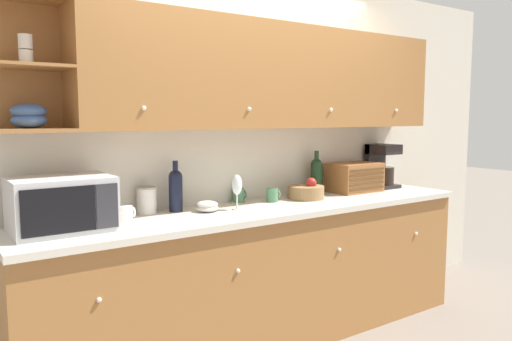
# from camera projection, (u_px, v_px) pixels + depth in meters

# --- Properties ---
(ground_plane) EXTENTS (24.00, 24.00, 0.00)m
(ground_plane) POSITION_uv_depth(u_px,v_px,m) (240.00, 325.00, 3.73)
(ground_plane) COLOR slate
(wall_back) EXTENTS (5.66, 0.06, 2.60)m
(wall_back) POSITION_uv_depth(u_px,v_px,m) (237.00, 152.00, 3.61)
(wall_back) COLOR beige
(wall_back) RESTS_ON ground_plane
(counter_unit) EXTENTS (3.28, 0.64, 0.95)m
(counter_unit) POSITION_uv_depth(u_px,v_px,m) (264.00, 274.00, 3.43)
(counter_unit) COLOR #A36B38
(counter_unit) RESTS_ON ground_plane
(backsplash_panel) EXTENTS (3.26, 0.01, 0.52)m
(backsplash_panel) POSITION_uv_depth(u_px,v_px,m) (240.00, 164.00, 3.59)
(backsplash_panel) COLOR silver
(backsplash_panel) RESTS_ON counter_unit
(upper_cabinets) EXTENTS (3.26, 0.36, 0.71)m
(upper_cabinets) POSITION_uv_depth(u_px,v_px,m) (272.00, 77.00, 3.48)
(upper_cabinets) COLOR #A36B38
(upper_cabinets) RESTS_ON backsplash_panel
(microwave) EXTENTS (0.51, 0.39, 0.29)m
(microwave) POSITION_uv_depth(u_px,v_px,m) (61.00, 204.00, 2.64)
(microwave) COLOR silver
(microwave) RESTS_ON counter_unit
(mug_blue_second) EXTENTS (0.09, 0.08, 0.09)m
(mug_blue_second) POSITION_uv_depth(u_px,v_px,m) (127.00, 213.00, 2.91)
(mug_blue_second) COLOR silver
(mug_blue_second) RESTS_ON counter_unit
(storage_canister) EXTENTS (0.13, 0.13, 0.17)m
(storage_canister) POSITION_uv_depth(u_px,v_px,m) (147.00, 200.00, 3.12)
(storage_canister) COLOR silver
(storage_canister) RESTS_ON counter_unit
(second_wine_bottle) EXTENTS (0.09, 0.09, 0.33)m
(second_wine_bottle) POSITION_uv_depth(u_px,v_px,m) (176.00, 188.00, 3.18)
(second_wine_bottle) COLOR black
(second_wine_bottle) RESTS_ON counter_unit
(bowl_stack_on_counter) EXTENTS (0.14, 0.14, 0.07)m
(bowl_stack_on_counter) POSITION_uv_depth(u_px,v_px,m) (207.00, 206.00, 3.19)
(bowl_stack_on_counter) COLOR silver
(bowl_stack_on_counter) RESTS_ON counter_unit
(wine_glass) EXTENTS (0.07, 0.07, 0.23)m
(wine_glass) POSITION_uv_depth(u_px,v_px,m) (237.00, 186.00, 3.24)
(wine_glass) COLOR silver
(wine_glass) RESTS_ON counter_unit
(mug_patterned_third) EXTENTS (0.09, 0.08, 0.10)m
(mug_patterned_third) POSITION_uv_depth(u_px,v_px,m) (239.00, 195.00, 3.54)
(mug_patterned_third) COLOR #4C845B
(mug_patterned_third) RESTS_ON counter_unit
(mug) EXTENTS (0.10, 0.08, 0.10)m
(mug) POSITION_uv_depth(u_px,v_px,m) (273.00, 195.00, 3.55)
(mug) COLOR #4C845B
(mug) RESTS_ON counter_unit
(fruit_basket) EXTENTS (0.26, 0.26, 0.16)m
(fruit_basket) POSITION_uv_depth(u_px,v_px,m) (306.00, 192.00, 3.68)
(fruit_basket) COLOR #937047
(fruit_basket) RESTS_ON counter_unit
(wine_bottle) EXTENTS (0.09, 0.09, 0.34)m
(wine_bottle) POSITION_uv_depth(u_px,v_px,m) (316.00, 175.00, 3.89)
(wine_bottle) COLOR #19381E
(wine_bottle) RESTS_ON counter_unit
(bread_box) EXTENTS (0.41, 0.29, 0.23)m
(bread_box) POSITION_uv_depth(u_px,v_px,m) (354.00, 177.00, 4.02)
(bread_box) COLOR #996033
(bread_box) RESTS_ON counter_unit
(coffee_maker) EXTENTS (0.21, 0.23, 0.37)m
(coffee_maker) POSITION_uv_depth(u_px,v_px,m) (381.00, 166.00, 4.25)
(coffee_maker) COLOR black
(coffee_maker) RESTS_ON counter_unit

